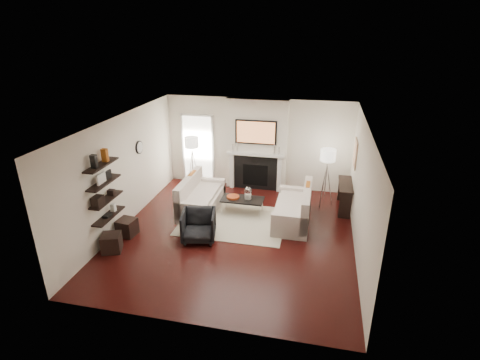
% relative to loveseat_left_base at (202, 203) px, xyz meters
% --- Properties ---
extents(room_envelope, '(6.00, 6.00, 6.00)m').
position_rel_loveseat_left_base_xyz_m(room_envelope, '(1.14, -1.03, 1.14)').
color(room_envelope, black).
rests_on(room_envelope, ground).
extents(chimney_breast, '(1.80, 0.25, 2.70)m').
position_rel_loveseat_left_base_xyz_m(chimney_breast, '(1.14, 1.85, 1.14)').
color(chimney_breast, silver).
rests_on(chimney_breast, floor).
extents(fireplace_surround, '(1.30, 0.02, 1.04)m').
position_rel_loveseat_left_base_xyz_m(fireplace_surround, '(1.14, 1.71, 0.31)').
color(fireplace_surround, black).
rests_on(fireplace_surround, floor).
extents(firebox, '(0.75, 0.02, 0.65)m').
position_rel_loveseat_left_base_xyz_m(firebox, '(1.14, 1.71, 0.24)').
color(firebox, black).
rests_on(firebox, floor).
extents(mantel_pilaster_l, '(0.12, 0.08, 1.10)m').
position_rel_loveseat_left_base_xyz_m(mantel_pilaster_l, '(0.42, 1.68, 0.34)').
color(mantel_pilaster_l, white).
rests_on(mantel_pilaster_l, floor).
extents(mantel_pilaster_r, '(0.12, 0.08, 1.10)m').
position_rel_loveseat_left_base_xyz_m(mantel_pilaster_r, '(1.86, 1.68, 0.34)').
color(mantel_pilaster_r, white).
rests_on(mantel_pilaster_r, floor).
extents(mantel_shelf, '(1.70, 0.18, 0.07)m').
position_rel_loveseat_left_base_xyz_m(mantel_shelf, '(1.14, 1.66, 0.91)').
color(mantel_shelf, white).
rests_on(mantel_shelf, chimney_breast).
extents(tv_body, '(1.20, 0.06, 0.70)m').
position_rel_loveseat_left_base_xyz_m(tv_body, '(1.14, 1.69, 1.57)').
color(tv_body, black).
rests_on(tv_body, chimney_breast).
extents(tv_screen, '(1.10, 0.00, 0.62)m').
position_rel_loveseat_left_base_xyz_m(tv_screen, '(1.14, 1.66, 1.57)').
color(tv_screen, '#BF723F').
rests_on(tv_screen, tv_body).
extents(candlestick_l_tall, '(0.04, 0.04, 0.30)m').
position_rel_loveseat_left_base_xyz_m(candlestick_l_tall, '(0.59, 1.67, 1.09)').
color(candlestick_l_tall, silver).
rests_on(candlestick_l_tall, mantel_shelf).
extents(candlestick_l_short, '(0.04, 0.04, 0.24)m').
position_rel_loveseat_left_base_xyz_m(candlestick_l_short, '(0.46, 1.67, 1.06)').
color(candlestick_l_short, silver).
rests_on(candlestick_l_short, mantel_shelf).
extents(candlestick_r_tall, '(0.04, 0.04, 0.30)m').
position_rel_loveseat_left_base_xyz_m(candlestick_r_tall, '(1.69, 1.67, 1.09)').
color(candlestick_r_tall, silver).
rests_on(candlestick_r_tall, mantel_shelf).
extents(candlestick_r_short, '(0.04, 0.04, 0.24)m').
position_rel_loveseat_left_base_xyz_m(candlestick_r_short, '(1.82, 1.67, 1.06)').
color(candlestick_r_short, silver).
rests_on(candlestick_r_short, mantel_shelf).
extents(hallway_panel, '(0.90, 0.02, 2.10)m').
position_rel_loveseat_left_base_xyz_m(hallway_panel, '(-0.71, 1.95, 0.84)').
color(hallway_panel, white).
rests_on(hallway_panel, floor).
extents(door_trim_l, '(0.06, 0.06, 2.16)m').
position_rel_loveseat_left_base_xyz_m(door_trim_l, '(-1.19, 1.93, 0.84)').
color(door_trim_l, white).
rests_on(door_trim_l, floor).
extents(door_trim_r, '(0.06, 0.06, 2.16)m').
position_rel_loveseat_left_base_xyz_m(door_trim_r, '(-0.23, 1.93, 0.84)').
color(door_trim_r, white).
rests_on(door_trim_r, floor).
extents(door_trim_top, '(1.02, 0.06, 0.06)m').
position_rel_loveseat_left_base_xyz_m(door_trim_top, '(-0.71, 1.93, 1.92)').
color(door_trim_top, white).
rests_on(door_trim_top, wall_back).
extents(rug, '(2.60, 2.00, 0.01)m').
position_rel_loveseat_left_base_xyz_m(rug, '(0.97, -0.43, -0.20)').
color(rug, '#B9B098').
rests_on(rug, floor).
extents(loveseat_left_base, '(0.85, 1.80, 0.42)m').
position_rel_loveseat_left_base_xyz_m(loveseat_left_base, '(0.00, 0.00, 0.00)').
color(loveseat_left_base, beige).
rests_on(loveseat_left_base, floor).
extents(loveseat_left_back, '(0.18, 1.80, 0.80)m').
position_rel_loveseat_left_base_xyz_m(loveseat_left_back, '(-0.33, 0.00, 0.32)').
color(loveseat_left_back, beige).
rests_on(loveseat_left_back, floor).
extents(loveseat_left_arm_n, '(0.85, 0.18, 0.60)m').
position_rel_loveseat_left_base_xyz_m(loveseat_left_arm_n, '(0.00, -0.81, 0.09)').
color(loveseat_left_arm_n, beige).
rests_on(loveseat_left_arm_n, floor).
extents(loveseat_left_arm_s, '(0.85, 0.18, 0.60)m').
position_rel_loveseat_left_base_xyz_m(loveseat_left_arm_s, '(0.00, 0.81, 0.09)').
color(loveseat_left_arm_s, beige).
rests_on(loveseat_left_arm_s, floor).
extents(loveseat_left_cushion, '(0.63, 1.44, 0.10)m').
position_rel_loveseat_left_base_xyz_m(loveseat_left_cushion, '(0.05, 0.00, 0.26)').
color(loveseat_left_cushion, beige).
rests_on(loveseat_left_cushion, loveseat_left_base).
extents(pillow_left_orange, '(0.10, 0.42, 0.42)m').
position_rel_loveseat_left_base_xyz_m(pillow_left_orange, '(-0.33, 0.30, 0.52)').
color(pillow_left_orange, '#A15213').
rests_on(pillow_left_orange, loveseat_left_cushion).
extents(pillow_left_charcoal, '(0.10, 0.40, 0.40)m').
position_rel_loveseat_left_base_xyz_m(pillow_left_charcoal, '(-0.33, -0.30, 0.51)').
color(pillow_left_charcoal, black).
rests_on(pillow_left_charcoal, loveseat_left_cushion).
extents(loveseat_right_base, '(0.85, 1.80, 0.42)m').
position_rel_loveseat_left_base_xyz_m(loveseat_right_base, '(2.42, -0.11, 0.00)').
color(loveseat_right_base, beige).
rests_on(loveseat_right_base, floor).
extents(loveseat_right_back, '(0.18, 1.80, 0.80)m').
position_rel_loveseat_left_base_xyz_m(loveseat_right_back, '(2.75, -0.11, 0.32)').
color(loveseat_right_back, beige).
rests_on(loveseat_right_back, floor).
extents(loveseat_right_arm_n, '(0.85, 0.18, 0.60)m').
position_rel_loveseat_left_base_xyz_m(loveseat_right_arm_n, '(2.42, -0.92, 0.09)').
color(loveseat_right_arm_n, beige).
rests_on(loveseat_right_arm_n, floor).
extents(loveseat_right_arm_s, '(0.85, 0.18, 0.60)m').
position_rel_loveseat_left_base_xyz_m(loveseat_right_arm_s, '(2.42, 0.70, 0.09)').
color(loveseat_right_arm_s, beige).
rests_on(loveseat_right_arm_s, floor).
extents(loveseat_right_cushion, '(0.63, 1.44, 0.10)m').
position_rel_loveseat_left_base_xyz_m(loveseat_right_cushion, '(2.37, -0.11, 0.26)').
color(loveseat_right_cushion, beige).
rests_on(loveseat_right_cushion, loveseat_right_base).
extents(pillow_right_orange, '(0.10, 0.42, 0.42)m').
position_rel_loveseat_left_base_xyz_m(pillow_right_orange, '(2.75, 0.19, 0.52)').
color(pillow_right_orange, '#A15213').
rests_on(pillow_right_orange, loveseat_right_cushion).
extents(pillow_right_charcoal, '(0.10, 0.40, 0.40)m').
position_rel_loveseat_left_base_xyz_m(pillow_right_charcoal, '(2.75, -0.41, 0.51)').
color(pillow_right_charcoal, black).
rests_on(pillow_right_charcoal, loveseat_right_cushion).
extents(coffee_table, '(1.10, 0.55, 0.04)m').
position_rel_loveseat_left_base_xyz_m(coffee_table, '(1.10, 0.07, 0.19)').
color(coffee_table, black).
rests_on(coffee_table, floor).
extents(coffee_leg_nw, '(0.02, 0.02, 0.38)m').
position_rel_loveseat_left_base_xyz_m(coffee_leg_nw, '(0.60, -0.15, -0.02)').
color(coffee_leg_nw, silver).
rests_on(coffee_leg_nw, floor).
extents(coffee_leg_ne, '(0.02, 0.02, 0.38)m').
position_rel_loveseat_left_base_xyz_m(coffee_leg_ne, '(1.60, -0.15, -0.02)').
color(coffee_leg_ne, silver).
rests_on(coffee_leg_ne, floor).
extents(coffee_leg_sw, '(0.02, 0.02, 0.38)m').
position_rel_loveseat_left_base_xyz_m(coffee_leg_sw, '(0.60, 0.29, -0.02)').
color(coffee_leg_sw, silver).
rests_on(coffee_leg_sw, floor).
extents(coffee_leg_se, '(0.02, 0.02, 0.38)m').
position_rel_loveseat_left_base_xyz_m(coffee_leg_se, '(1.60, 0.29, -0.02)').
color(coffee_leg_se, silver).
rests_on(coffee_leg_se, floor).
extents(hurricane_glass, '(0.18, 0.18, 0.32)m').
position_rel_loveseat_left_base_xyz_m(hurricane_glass, '(1.25, 0.07, 0.35)').
color(hurricane_glass, white).
rests_on(hurricane_glass, coffee_table).
extents(hurricane_candle, '(0.11, 0.11, 0.17)m').
position_rel_loveseat_left_base_xyz_m(hurricane_candle, '(1.25, 0.07, 0.29)').
color(hurricane_candle, white).
rests_on(hurricane_candle, coffee_table).
extents(copper_bowl, '(0.33, 0.33, 0.06)m').
position_rel_loveseat_left_base_xyz_m(copper_bowl, '(0.85, 0.07, 0.24)').
color(copper_bowl, '#C04A20').
rests_on(copper_bowl, coffee_table).
extents(armchair, '(0.87, 0.84, 0.77)m').
position_rel_loveseat_left_base_xyz_m(armchair, '(0.39, -1.42, 0.17)').
color(armchair, black).
rests_on(armchair, floor).
extents(lamp_left_post, '(0.02, 0.02, 1.20)m').
position_rel_loveseat_left_base_xyz_m(lamp_left_post, '(-0.71, 1.39, 0.39)').
color(lamp_left_post, silver).
rests_on(lamp_left_post, floor).
extents(lamp_left_shade, '(0.40, 0.40, 0.30)m').
position_rel_loveseat_left_base_xyz_m(lamp_left_shade, '(-0.71, 1.39, 1.24)').
color(lamp_left_shade, white).
rests_on(lamp_left_shade, lamp_left_post).
extents(lamp_left_leg_a, '(0.25, 0.02, 1.23)m').
position_rel_loveseat_left_base_xyz_m(lamp_left_leg_a, '(-0.60, 1.39, 0.39)').
color(lamp_left_leg_a, silver).
rests_on(lamp_left_leg_a, floor).
extents(lamp_left_leg_b, '(0.14, 0.22, 1.23)m').
position_rel_loveseat_left_base_xyz_m(lamp_left_leg_b, '(-0.76, 1.49, 0.39)').
color(lamp_left_leg_b, silver).
rests_on(lamp_left_leg_b, floor).
extents(lamp_left_leg_c, '(0.14, 0.22, 1.23)m').
position_rel_loveseat_left_base_xyz_m(lamp_left_leg_c, '(-0.76, 1.30, 0.39)').
color(lamp_left_leg_c, silver).
rests_on(lamp_left_leg_c, floor).
extents(lamp_right_post, '(0.02, 0.02, 1.20)m').
position_rel_loveseat_left_base_xyz_m(lamp_right_post, '(3.19, 1.04, 0.39)').
color(lamp_right_post, silver).
rests_on(lamp_right_post, floor).
extents(lamp_right_shade, '(0.40, 0.40, 0.30)m').
position_rel_loveseat_left_base_xyz_m(lamp_right_shade, '(3.19, 1.04, 1.24)').
color(lamp_right_shade, white).
rests_on(lamp_right_shade, lamp_right_post).
extents(lamp_right_leg_a, '(0.25, 0.02, 1.23)m').
position_rel_loveseat_left_base_xyz_m(lamp_right_leg_a, '(3.30, 1.04, 0.39)').
color(lamp_right_leg_a, silver).
rests_on(lamp_right_leg_a, floor).
extents(lamp_right_leg_b, '(0.14, 0.22, 1.23)m').
position_rel_loveseat_left_base_xyz_m(lamp_right_leg_b, '(3.14, 1.14, 0.39)').
color(lamp_right_leg_b, silver).
rests_on(lamp_right_leg_b, floor).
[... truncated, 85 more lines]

